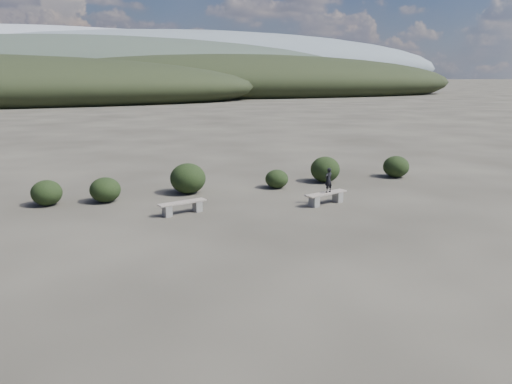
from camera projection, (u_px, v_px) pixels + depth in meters
name	position (u px, v px, depth m)	size (l,w,h in m)	color
ground	(308.00, 256.00, 13.92)	(1200.00, 1200.00, 0.00)	#2D2A23
bench_left	(182.00, 206.00, 18.15)	(1.85, 0.82, 0.45)	#65625E
bench_right	(326.00, 197.00, 19.50)	(1.93, 0.91, 0.47)	#65625E
seated_person	(328.00, 180.00, 19.40)	(0.36, 0.23, 0.97)	black
shrub_a	(105.00, 190.00, 19.82)	(1.22, 1.22, 0.99)	black
shrub_b	(188.00, 178.00, 21.27)	(1.51, 1.51, 1.30)	black
shrub_c	(277.00, 179.00, 22.33)	(1.04, 1.04, 0.83)	black
shrub_d	(325.00, 169.00, 23.57)	(1.38, 1.38, 1.21)	black
shrub_e	(396.00, 167.00, 24.69)	(1.28, 1.28, 1.06)	black
shrub_f	(47.00, 193.00, 19.32)	(1.17, 1.17, 0.99)	black
mountain_ridges	(70.00, 66.00, 319.97)	(500.00, 400.00, 56.00)	black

